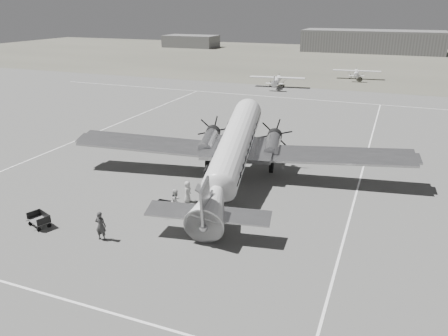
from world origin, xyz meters
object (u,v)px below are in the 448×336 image
(light_plane_right, at_px, (356,74))
(ramp_agent, at_px, (176,201))
(dc3_airliner, at_px, (233,153))
(shed_secondary, at_px, (191,41))
(baggage_cart_near, at_px, (166,208))
(hangar_main, at_px, (372,41))
(ground_crew, at_px, (101,226))
(passenger, at_px, (187,192))
(light_plane_left, at_px, (277,82))
(baggage_cart_far, at_px, (39,220))

(light_plane_right, bearing_deg, ramp_agent, -100.68)
(ramp_agent, bearing_deg, dc3_airliner, -16.31)
(ramp_agent, bearing_deg, shed_secondary, 26.00)
(dc3_airliner, bearing_deg, baggage_cart_near, -120.44)
(hangar_main, relative_size, ground_crew, 21.78)
(shed_secondary, bearing_deg, passenger, -64.54)
(light_plane_left, xyz_separation_m, baggage_cart_near, (6.02, -52.18, -0.58))
(ground_crew, bearing_deg, passenger, -119.57)
(passenger, bearing_deg, baggage_cart_far, 129.56)
(light_plane_left, height_order, passenger, light_plane_left)
(baggage_cart_near, distance_m, ramp_agent, 0.87)
(light_plane_left, bearing_deg, baggage_cart_near, -91.35)
(light_plane_right, distance_m, baggage_cart_far, 72.85)
(hangar_main, xyz_separation_m, dc3_airliner, (-2.64, -116.90, -0.52))
(baggage_cart_near, height_order, passenger, passenger)
(shed_secondary, xyz_separation_m, light_plane_left, (48.81, -66.46, -0.97))
(ramp_agent, bearing_deg, baggage_cart_near, 128.39)
(dc3_airliner, xyz_separation_m, baggage_cart_far, (-9.55, -11.45, -2.33))
(shed_secondary, height_order, passenger, shed_secondary)
(dc3_airliner, bearing_deg, passenger, -125.20)
(baggage_cart_far, height_order, ground_crew, ground_crew)
(light_plane_left, height_order, ramp_agent, light_plane_left)
(shed_secondary, height_order, dc3_airliner, dc3_airliner)
(light_plane_left, xyz_separation_m, ramp_agent, (6.60, -51.73, -0.11))
(light_plane_right, bearing_deg, ground_crew, -102.45)
(baggage_cart_far, relative_size, ground_crew, 0.84)
(hangar_main, bearing_deg, light_plane_right, -88.84)
(hangar_main, distance_m, dc3_airliner, 116.94)
(ground_crew, bearing_deg, hangar_main, -102.73)
(light_plane_left, xyz_separation_m, passenger, (6.51, -49.74, -0.20))
(hangar_main, height_order, light_plane_right, hangar_main)
(shed_secondary, relative_size, light_plane_right, 1.92)
(light_plane_right, relative_size, ramp_agent, 5.08)
(hangar_main, relative_size, shed_secondary, 2.33)
(light_plane_left, distance_m, passenger, 50.17)
(dc3_airliner, xyz_separation_m, light_plane_right, (3.80, 60.17, -1.81))
(baggage_cart_far, height_order, passenger, passenger)
(light_plane_left, relative_size, passenger, 6.01)
(dc3_airliner, distance_m, baggage_cart_far, 15.09)
(dc3_airliner, xyz_separation_m, baggage_cart_near, (-2.53, -6.74, -2.33))
(hangar_main, height_order, passenger, hangar_main)
(hangar_main, relative_size, baggage_cart_far, 26.05)
(light_plane_left, height_order, ground_crew, light_plane_left)
(passenger, bearing_deg, hangar_main, -6.22)
(baggage_cart_near, bearing_deg, dc3_airliner, 68.09)
(light_plane_right, height_order, baggage_cart_far, light_plane_right)
(baggage_cart_near, xyz_separation_m, ground_crew, (-2.09, -4.62, 0.52))
(hangar_main, xyz_separation_m, shed_secondary, (-60.00, -5.00, -1.30))
(dc3_airliner, relative_size, ramp_agent, 15.86)
(light_plane_right, xyz_separation_m, baggage_cart_near, (-6.33, -66.91, -0.52))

